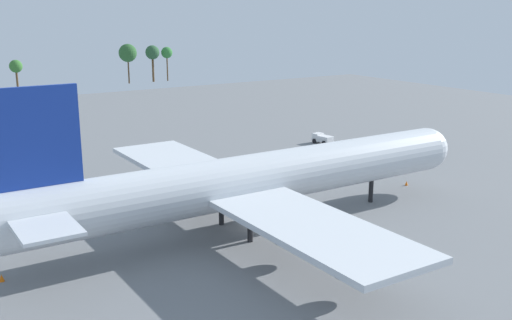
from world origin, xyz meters
TOP-DOWN VIEW (x-y plane):
  - ground_plane at (0.00, 0.00)m, footprint 282.26×282.26m
  - cargo_airplane at (-0.28, 0.00)m, footprint 70.56×60.26m
  - pushback_tractor at (39.43, 24.38)m, footprint 2.77×5.47m
  - cargo_loader at (10.12, 27.80)m, footprint 4.01×2.85m
  - maintenance_van at (40.14, 35.84)m, footprint 3.21×4.79m
  - safety_cone_nose at (31.75, 3.27)m, footprint 0.51×0.51m
  - safety_cone_tail at (-31.75, 1.08)m, footprint 0.58×0.58m
  - tree_line_backdrop at (16.33, 161.64)m, footprint 105.62×7.08m

SIDE VIEW (x-z plane):
  - ground_plane at x=0.00m, z-range 0.00..0.00m
  - safety_cone_nose at x=31.75m, z-range 0.00..0.73m
  - safety_cone_tail at x=-31.75m, z-range 0.00..0.83m
  - cargo_loader at x=10.12m, z-range 0.08..2.09m
  - maintenance_van at x=40.14m, z-range 0.10..2.20m
  - pushback_tractor at x=39.43m, z-range 0.00..2.43m
  - cargo_airplane at x=-0.28m, z-range -3.68..17.09m
  - tree_line_backdrop at x=16.33m, z-range 2.79..18.09m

